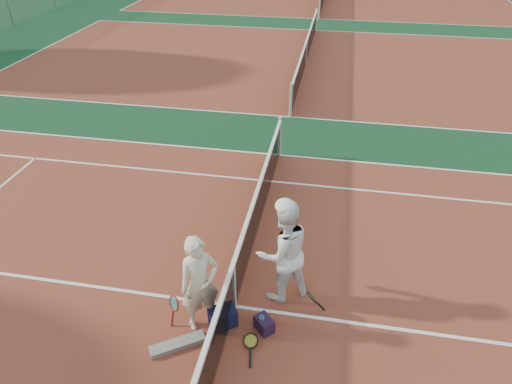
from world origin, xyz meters
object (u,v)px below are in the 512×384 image
at_px(sports_bag_navy, 223,317).
at_px(water_bottle, 262,323).
at_px(racket_black_held, 311,304).
at_px(racket_spare, 251,341).
at_px(sports_bag_purple, 264,324).
at_px(net_main, 234,285).
at_px(player_a, 200,284).
at_px(player_b, 283,252).
at_px(racket_red, 175,310).

xyz_separation_m(sports_bag_navy, water_bottle, (0.64, 0.01, -0.02)).
distance_m(racket_black_held, racket_spare, 1.18).
relative_size(sports_bag_purple, water_bottle, 1.05).
distance_m(net_main, player_a, 0.72).
xyz_separation_m(player_a, player_b, (1.19, 0.87, 0.10)).
relative_size(racket_red, sports_bag_navy, 1.38).
xyz_separation_m(racket_black_held, sports_bag_navy, (-1.40, -0.46, -0.09)).
xyz_separation_m(racket_spare, sports_bag_navy, (-0.52, 0.28, 0.14)).
distance_m(player_a, water_bottle, 1.22).
xyz_separation_m(racket_black_held, water_bottle, (-0.76, -0.46, -0.11)).
bearing_deg(net_main, water_bottle, -36.70).
bearing_deg(racket_black_held, sports_bag_navy, -14.61).
bearing_deg(sports_bag_navy, player_b, 44.98).
bearing_deg(racket_black_held, player_b, -68.33).
bearing_deg(sports_bag_purple, racket_red, -175.17).
bearing_deg(sports_bag_navy, racket_red, -171.57).
height_order(player_a, sports_bag_purple, player_a).
relative_size(player_b, sports_bag_navy, 4.51).
bearing_deg(player_a, player_b, -0.45).
relative_size(player_a, sports_bag_purple, 5.56).
bearing_deg(player_a, net_main, 7.41).
height_order(player_a, sports_bag_navy, player_a).
height_order(player_b, racket_black_held, player_b).
height_order(player_b, sports_bag_purple, player_b).
distance_m(player_a, racket_red, 0.73).
height_order(racket_black_held, sports_bag_purple, racket_black_held).
xyz_separation_m(player_b, sports_bag_navy, (-0.85, -0.85, -0.80)).
distance_m(net_main, racket_spare, 0.93).
relative_size(net_main, player_a, 6.27).
height_order(racket_red, water_bottle, racket_red).
bearing_deg(net_main, racket_black_held, 2.48).
distance_m(player_a, sports_bag_purple, 1.26).
bearing_deg(racket_red, water_bottle, -48.73).
relative_size(sports_bag_navy, sports_bag_purple, 1.37).
xyz_separation_m(racket_black_held, racket_spare, (-0.88, -0.75, -0.22)).
bearing_deg(player_b, sports_bag_navy, 11.92).
relative_size(net_main, sports_bag_navy, 25.48).
xyz_separation_m(racket_red, sports_bag_navy, (0.76, 0.11, -0.13)).
bearing_deg(racket_spare, sports_bag_purple, -39.76).
bearing_deg(sports_bag_purple, net_main, 145.24).
bearing_deg(racket_black_held, racket_spare, 7.22).
xyz_separation_m(net_main, player_a, (-0.44, -0.43, 0.37)).
xyz_separation_m(racket_red, water_bottle, (1.41, 0.12, -0.15)).
height_order(racket_red, racket_black_held, racket_red).
bearing_deg(player_a, racket_spare, -53.83).
distance_m(racket_spare, sports_bag_purple, 0.35).
bearing_deg(water_bottle, player_b, 76.05).
xyz_separation_m(player_b, water_bottle, (-0.21, -0.84, -0.82)).
xyz_separation_m(player_a, sports_bag_navy, (0.33, 0.02, -0.71)).
bearing_deg(racket_spare, water_bottle, -33.56).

